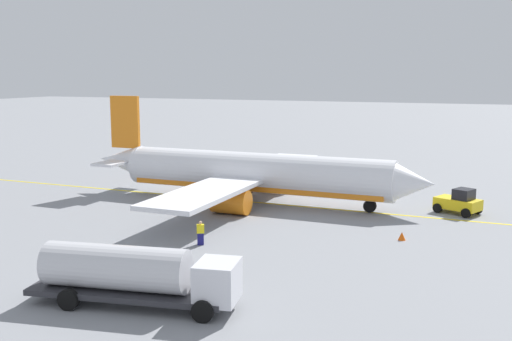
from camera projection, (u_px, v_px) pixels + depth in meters
ground_plane at (256, 202)px, 55.14m from camera, size 400.00×400.00×0.00m
airplane at (251, 174)px, 54.91m from camera, size 33.21×30.46×9.64m
fuel_tanker at (135, 273)px, 30.30m from camera, size 11.27×4.44×3.15m
pushback_tug at (459, 202)px, 50.60m from camera, size 4.10×3.49×2.20m
refueling_worker at (200, 233)px, 41.36m from camera, size 0.63×0.57×1.71m
safety_cone_nose at (402, 236)px, 42.60m from camera, size 0.54×0.54×0.60m
taxi_line_marking at (256, 202)px, 55.14m from camera, size 67.53×0.54×0.01m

